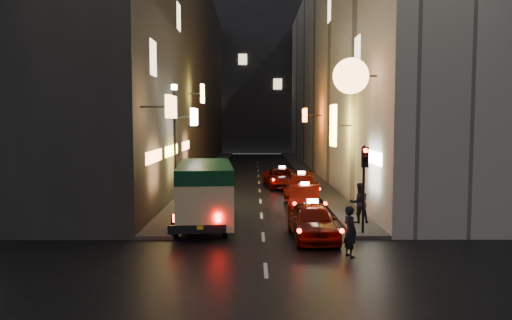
{
  "coord_description": "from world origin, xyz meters",
  "views": [
    {
      "loc": [
        -0.36,
        -11.1,
        4.58
      ],
      "look_at": [
        -0.27,
        13.0,
        2.74
      ],
      "focal_mm": 35.0,
      "sensor_mm": 36.0,
      "label": 1
    }
  ],
  "objects_px": {
    "pedestrian_crossing": "(350,228)",
    "traffic_light": "(364,170)",
    "taxi_near": "(313,218)",
    "lamp_post": "(175,140)",
    "minibus": "(205,187)"
  },
  "relations": [
    {
      "from": "taxi_near",
      "to": "traffic_light",
      "type": "distance_m",
      "value": 2.81
    },
    {
      "from": "traffic_light",
      "to": "taxi_near",
      "type": "bearing_deg",
      "value": -170.7
    },
    {
      "from": "minibus",
      "to": "lamp_post",
      "type": "distance_m",
      "value": 3.57
    },
    {
      "from": "lamp_post",
      "to": "minibus",
      "type": "bearing_deg",
      "value": -55.43
    },
    {
      "from": "pedestrian_crossing",
      "to": "traffic_light",
      "type": "relative_size",
      "value": 0.57
    },
    {
      "from": "minibus",
      "to": "traffic_light",
      "type": "distance_m",
      "value": 6.9
    },
    {
      "from": "taxi_near",
      "to": "lamp_post",
      "type": "xyz_separation_m",
      "value": [
        -6.12,
        4.87,
        2.9
      ]
    },
    {
      "from": "minibus",
      "to": "traffic_light",
      "type": "relative_size",
      "value": 1.89
    },
    {
      "from": "taxi_near",
      "to": "minibus",
      "type": "bearing_deg",
      "value": 151.42
    },
    {
      "from": "traffic_light",
      "to": "lamp_post",
      "type": "relative_size",
      "value": 0.56
    },
    {
      "from": "taxi_near",
      "to": "lamp_post",
      "type": "relative_size",
      "value": 0.85
    },
    {
      "from": "taxi_near",
      "to": "lamp_post",
      "type": "distance_m",
      "value": 8.34
    },
    {
      "from": "pedestrian_crossing",
      "to": "lamp_post",
      "type": "height_order",
      "value": "lamp_post"
    },
    {
      "from": "pedestrian_crossing",
      "to": "lamp_post",
      "type": "bearing_deg",
      "value": 22.51
    },
    {
      "from": "minibus",
      "to": "traffic_light",
      "type": "xyz_separation_m",
      "value": [
        6.51,
        -2.08,
        0.94
      ]
    }
  ]
}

